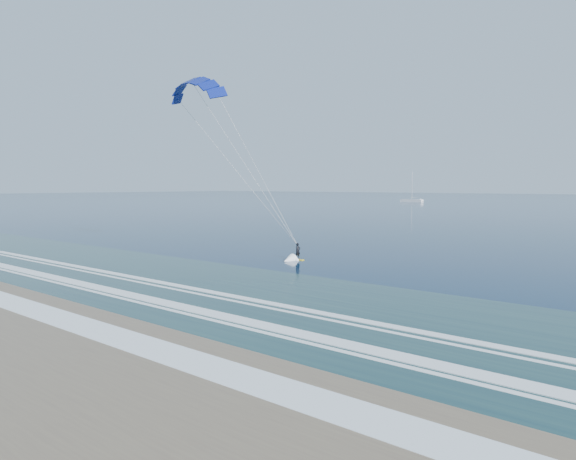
% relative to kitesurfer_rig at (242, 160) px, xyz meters
% --- Properties ---
extents(ground, '(900.00, 900.00, 0.00)m').
position_rel_kitesurfer_rig_xyz_m(ground, '(9.67, -22.88, -9.77)').
color(ground, '#072842').
rests_on(ground, ground).
extents(kitesurfer_rig, '(15.32, 6.91, 19.18)m').
position_rel_kitesurfer_rig_xyz_m(kitesurfer_rig, '(0.00, 0.00, 0.00)').
color(kitesurfer_rig, yellow).
rests_on(kitesurfer_rig, ground).
extents(sailboat_0, '(9.66, 2.40, 13.13)m').
position_rel_kitesurfer_rig_xyz_m(sailboat_0, '(-61.85, 169.11, -9.08)').
color(sailboat_0, white).
rests_on(sailboat_0, ground).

